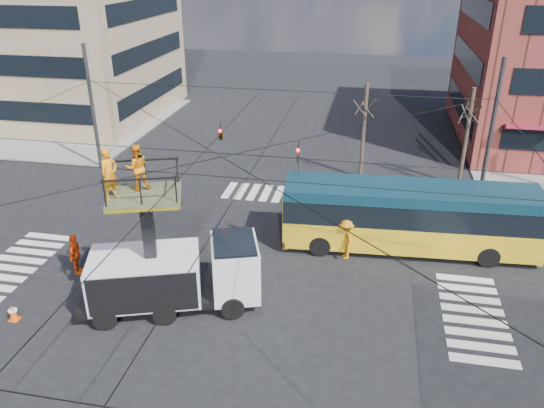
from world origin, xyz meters
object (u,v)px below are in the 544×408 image
Objects in this scene: worker_ground at (75,254)px; city_bus at (409,216)px; traffic_cone at (13,312)px; flagger at (346,239)px; utility_truck at (172,259)px.

city_bus is at bearing -82.87° from worker_ground.
city_bus is 18.04× the size of traffic_cone.
city_bus is 3.22m from flagger.
traffic_cone is 0.33× the size of flagger.
worker_ground is at bearing -164.14° from city_bus.
utility_truck is 11.22× the size of traffic_cone.
flagger is (-2.81, -1.39, -0.74)m from city_bus.
utility_truck is at bearing -71.14° from flagger.
utility_truck is 5.43m from worker_ground.
utility_truck is 3.73× the size of flagger.
utility_truck reaches higher than flagger.
utility_truck reaches higher than worker_ground.
utility_truck is at bearing -148.62° from city_bus.
flagger is at bearing 19.16° from utility_truck.
flagger is at bearing -84.70° from worker_ground.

